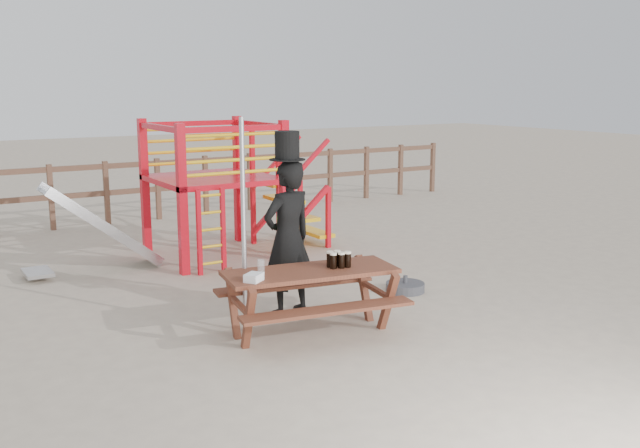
{
  "coord_description": "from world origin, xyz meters",
  "views": [
    {
      "loc": [
        -4.08,
        -6.39,
        2.62
      ],
      "look_at": [
        0.38,
        0.8,
        0.95
      ],
      "focal_mm": 40.0,
      "sensor_mm": 36.0,
      "label": 1
    }
  ],
  "objects": [
    {
      "name": "parasol_base",
      "position": [
        1.5,
        0.52,
        0.06
      ],
      "size": [
        0.5,
        0.5,
        0.21
      ],
      "color": "#3B3B40",
      "rests_on": "ground"
    },
    {
      "name": "ground",
      "position": [
        0.0,
        0.0,
        0.0
      ],
      "size": [
        60.0,
        60.0,
        0.0
      ],
      "primitive_type": "plane",
      "color": "#B8A78F",
      "rests_on": "ground"
    },
    {
      "name": "paper_bag",
      "position": [
        -1.05,
        -0.27,
        0.74
      ],
      "size": [
        0.23,
        0.22,
        0.08
      ],
      "primitive_type": "cube",
      "rotation": [
        0.0,
        0.0,
        0.61
      ],
      "color": "white",
      "rests_on": "picnic_table"
    },
    {
      "name": "empty_glasses",
      "position": [
        -0.86,
        -0.06,
        0.77
      ],
      "size": [
        0.07,
        0.07,
        0.15
      ],
      "color": "silver",
      "rests_on": "picnic_table"
    },
    {
      "name": "back_fence",
      "position": [
        0.0,
        7.0,
        0.74
      ],
      "size": [
        15.09,
        0.09,
        1.2
      ],
      "color": "brown",
      "rests_on": "ground"
    },
    {
      "name": "picnic_table",
      "position": [
        -0.34,
        -0.18,
        0.44
      ],
      "size": [
        1.99,
        1.54,
        0.7
      ],
      "rotation": [
        0.0,
        0.0,
        -0.17
      ],
      "color": "brown",
      "rests_on": "ground"
    },
    {
      "name": "playground_fort",
      "position": [
        0.12,
        3.58,
        1.07
      ],
      "size": [
        4.71,
        1.84,
        2.1
      ],
      "color": "red",
      "rests_on": "ground"
    },
    {
      "name": "man_with_hat",
      "position": [
        -0.22,
        0.51,
        0.94
      ],
      "size": [
        0.72,
        0.54,
        2.11
      ],
      "rotation": [
        0.0,
        0.0,
        3.32
      ],
      "color": "black",
      "rests_on": "ground"
    },
    {
      "name": "metal_pole",
      "position": [
        -0.9,
        0.25,
        1.14
      ],
      "size": [
        0.05,
        0.05,
        2.29
      ],
      "primitive_type": "cylinder",
      "color": "#B2B2B7",
      "rests_on": "ground"
    },
    {
      "name": "stout_pints",
      "position": [
        -0.04,
        -0.25,
        0.79
      ],
      "size": [
        0.24,
        0.18,
        0.17
      ],
      "color": "black",
      "rests_on": "picnic_table"
    }
  ]
}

